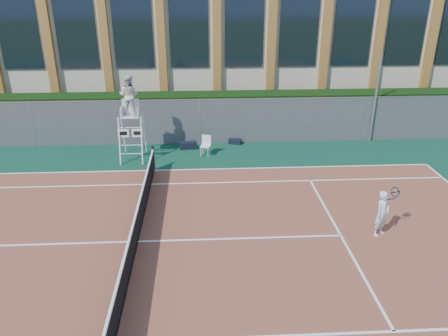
{
  "coord_description": "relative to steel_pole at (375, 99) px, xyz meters",
  "views": [
    {
      "loc": [
        2.05,
        -11.62,
        7.51
      ],
      "look_at": [
        2.85,
        3.0,
        1.15
      ],
      "focal_mm": 35.0,
      "sensor_mm": 36.0,
      "label": 1
    }
  ],
  "objects": [
    {
      "name": "plastic_chair",
      "position": [
        -8.28,
        -1.48,
        -1.61
      ],
      "size": [
        0.54,
        0.54,
        0.93
      ],
      "color": "silver",
      "rests_on": "apron"
    },
    {
      "name": "tennis_court",
      "position": [
        -10.53,
        -8.7,
        -2.15
      ],
      "size": [
        23.77,
        10.97,
        0.02
      ],
      "primitive_type": "cube",
      "color": "brown",
      "rests_on": "apron"
    },
    {
      "name": "sports_bag_near",
      "position": [
        -9.12,
        -0.66,
        -1.99
      ],
      "size": [
        0.83,
        0.4,
        0.34
      ],
      "primitive_type": "cube",
      "rotation": [
        0.0,
        0.0,
        0.1
      ],
      "color": "black",
      "rests_on": "apron"
    },
    {
      "name": "fence",
      "position": [
        -10.53,
        0.1,
        -1.07
      ],
      "size": [
        40.0,
        0.06,
        2.2
      ],
      "primitive_type": null,
      "color": "#595E60",
      "rests_on": "ground"
    },
    {
      "name": "sports_bag_far",
      "position": [
        -6.83,
        -0.1,
        -2.04
      ],
      "size": [
        0.66,
        0.45,
        0.24
      ],
      "primitive_type": "cube",
      "rotation": [
        0.0,
        0.0,
        -0.34
      ],
      "color": "black",
      "rests_on": "apron"
    },
    {
      "name": "ground",
      "position": [
        -10.53,
        -8.7,
        -2.17
      ],
      "size": [
        120.0,
        120.0,
        0.0
      ],
      "primitive_type": "plane",
      "color": "#233814"
    },
    {
      "name": "umpire_chair",
      "position": [
        -11.57,
        -1.65,
        0.63
      ],
      "size": [
        1.07,
        1.65,
        3.83
      ],
      "color": "white",
      "rests_on": "ground"
    },
    {
      "name": "building",
      "position": [
        -10.53,
        9.25,
        1.97
      ],
      "size": [
        45.0,
        10.6,
        8.22
      ],
      "color": "beige",
      "rests_on": "ground"
    },
    {
      "name": "tennis_net",
      "position": [
        -10.53,
        -8.7,
        -1.63
      ],
      "size": [
        0.1,
        11.3,
        1.1
      ],
      "color": "black",
      "rests_on": "ground"
    },
    {
      "name": "tennis_player",
      "position": [
        -2.89,
        -8.69,
        -1.38
      ],
      "size": [
        0.92,
        0.72,
        1.54
      ],
      "color": "silver",
      "rests_on": "tennis_court"
    },
    {
      "name": "hedge",
      "position": [
        -10.53,
        1.3,
        -1.07
      ],
      "size": [
        40.0,
        1.4,
        2.2
      ],
      "primitive_type": "cube",
      "color": "black",
      "rests_on": "ground"
    },
    {
      "name": "apron",
      "position": [
        -10.53,
        -7.7,
        -2.17
      ],
      "size": [
        36.0,
        20.0,
        0.01
      ],
      "primitive_type": "cube",
      "color": "#0D3D28",
      "rests_on": "ground"
    },
    {
      "name": "steel_pole",
      "position": [
        0.0,
        0.0,
        0.0
      ],
      "size": [
        0.12,
        0.12,
        4.34
      ],
      "primitive_type": "cylinder",
      "color": "#9EA0A5",
      "rests_on": "ground"
    }
  ]
}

